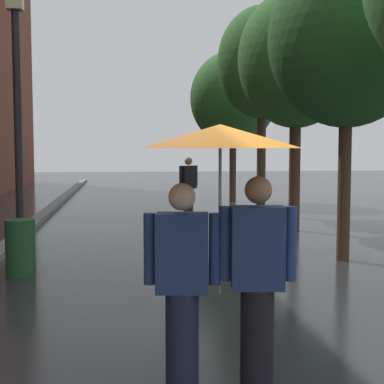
# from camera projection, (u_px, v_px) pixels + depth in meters

# --- Properties ---
(ground_plane) EXTENTS (80.00, 80.00, 0.00)m
(ground_plane) POSITION_uv_depth(u_px,v_px,m) (241.00, 371.00, 4.81)
(ground_plane) COLOR #26282B
(kerb_strip) EXTENTS (0.30, 36.00, 0.12)m
(kerb_strip) POSITION_uv_depth(u_px,v_px,m) (37.00, 220.00, 14.31)
(kerb_strip) COLOR slate
(kerb_strip) RESTS_ON ground
(street_tree_1) EXTENTS (2.64, 2.64, 5.22)m
(street_tree_1) POSITION_uv_depth(u_px,v_px,m) (347.00, 39.00, 9.29)
(street_tree_1) COLOR #473323
(street_tree_1) RESTS_ON ground
(street_tree_2) EXTENTS (2.66, 2.66, 5.51)m
(street_tree_2) POSITION_uv_depth(u_px,v_px,m) (296.00, 60.00, 12.70)
(street_tree_2) COLOR #473323
(street_tree_2) RESTS_ON ground
(street_tree_3) EXTENTS (2.54, 2.54, 5.91)m
(street_tree_3) POSITION_uv_depth(u_px,v_px,m) (262.00, 63.00, 15.78)
(street_tree_3) COLOR #473323
(street_tree_3) RESTS_ON ground
(street_tree_4) EXTENTS (3.04, 3.04, 5.33)m
(street_tree_4) POSITION_uv_depth(u_px,v_px,m) (233.00, 98.00, 19.72)
(street_tree_4) COLOR #473323
(street_tree_4) RESTS_ON ground
(couple_under_umbrella) EXTENTS (1.23, 1.23, 2.10)m
(couple_under_umbrella) POSITION_uv_depth(u_px,v_px,m) (220.00, 210.00, 4.25)
(couple_under_umbrella) COLOR #1E233D
(couple_under_umbrella) RESTS_ON ground
(street_lamp_post) EXTENTS (0.24, 0.24, 4.34)m
(street_lamp_post) POSITION_uv_depth(u_px,v_px,m) (17.00, 108.00, 8.61)
(street_lamp_post) COLOR black
(street_lamp_post) RESTS_ON ground
(litter_bin) EXTENTS (0.44, 0.44, 0.85)m
(litter_bin) POSITION_uv_depth(u_px,v_px,m) (20.00, 248.00, 8.38)
(litter_bin) COLOR #1E4C28
(litter_bin) RESTS_ON ground
(pedestrian_walking_midground) EXTENTS (0.53, 0.39, 1.67)m
(pedestrian_walking_midground) POSITION_uv_depth(u_px,v_px,m) (188.00, 187.00, 15.05)
(pedestrian_walking_midground) COLOR #2D2D33
(pedestrian_walking_midground) RESTS_ON ground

